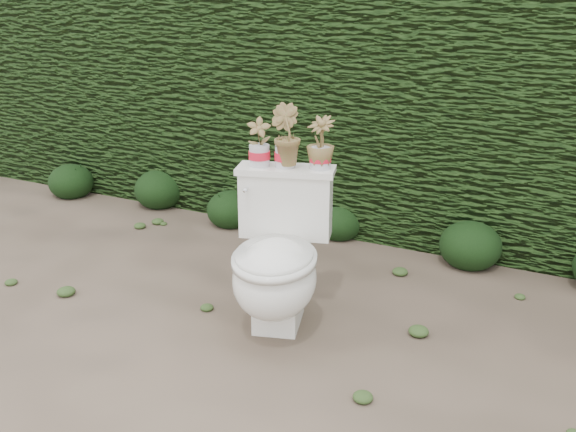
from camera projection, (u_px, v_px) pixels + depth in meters
The scene contains 11 objects.
ground at pixel (277, 307), 3.48m from camera, with size 60.00×60.00×0.00m, color #72604E.
hedge at pixel (380, 111), 4.56m from camera, with size 8.00×1.00×1.60m, color #264416.
toilet at pixel (278, 262), 3.18m from camera, with size 0.63×0.78×0.78m.
potted_plant_left at pixel (259, 144), 3.24m from camera, with size 0.12×0.08×0.23m, color #2A7F27.
potted_plant_center at pixel (285, 138), 3.21m from camera, with size 0.17×0.14×0.31m, color #2A7F27.
potted_plant_right at pixel (321, 144), 3.19m from camera, with size 0.14×0.14×0.25m, color #2A7F27.
liriope_clump_0 at pixel (71, 178), 5.28m from camera, with size 0.37×0.37×0.29m, color black.
liriope_clump_1 at pixel (159, 186), 5.04m from camera, with size 0.40×0.40×0.32m, color black.
liriope_clump_2 at pixel (231, 206), 4.64m from camera, with size 0.35×0.35×0.28m, color black.
liriope_clump_3 at pixel (340, 219), 4.42m from camera, with size 0.32×0.32×0.25m, color black.
liriope_clump_4 at pixel (471, 241), 3.97m from camera, with size 0.38×0.38×0.31m, color black.
Camera 1 is at (1.45, -2.75, 1.65)m, focal length 40.00 mm.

